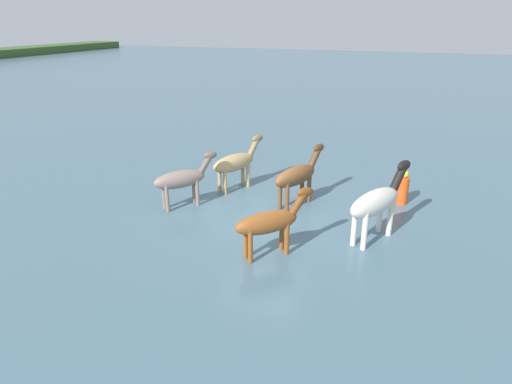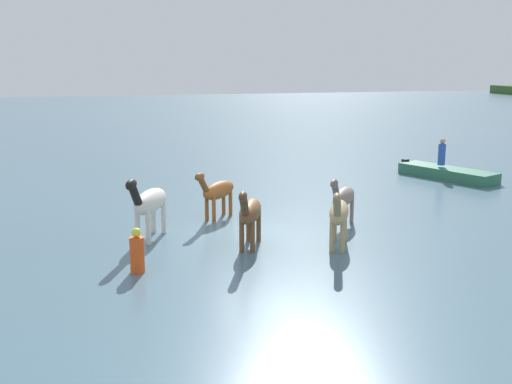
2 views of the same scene
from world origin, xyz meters
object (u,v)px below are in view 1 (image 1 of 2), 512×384
object	(u,v)px
horse_gray_outer	(269,222)
horse_dark_mare	(182,179)
horse_chestnut_trailing	(297,175)
horse_lead	(236,162)
buoy_channel_marker	(403,189)
horse_mid_herd	(377,202)

from	to	relation	value
horse_gray_outer	horse_dark_mare	distance (m)	4.13
horse_chestnut_trailing	horse_lead	bearing A→B (deg)	99.11
horse_gray_outer	horse_dark_mare	xyz separation A→B (m)	(2.01, 3.61, -0.00)
horse_dark_mare	buoy_channel_marker	world-z (taller)	horse_dark_mare
horse_lead	horse_dark_mare	size ratio (longest dim) A/B	1.16
horse_chestnut_trailing	horse_dark_mare	bearing A→B (deg)	136.37
horse_mid_herd	buoy_channel_marker	size ratio (longest dim) A/B	2.17
horse_lead	horse_gray_outer	world-z (taller)	horse_lead
horse_lead	horse_gray_outer	distance (m)	4.82
horse_dark_mare	buoy_channel_marker	size ratio (longest dim) A/B	1.67
horse_gray_outer	buoy_channel_marker	size ratio (longest dim) A/B	1.58
horse_chestnut_trailing	horse_dark_mare	world-z (taller)	horse_chestnut_trailing
horse_lead	horse_dark_mare	bearing A→B (deg)	-179.79
horse_chestnut_trailing	horse_mid_herd	bearing A→B (deg)	-96.62
horse_chestnut_trailing	horse_gray_outer	size ratio (longest dim) A/B	1.28
horse_mid_herd	horse_lead	bearing A→B (deg)	93.92
horse_mid_herd	horse_dark_mare	world-z (taller)	horse_mid_herd
horse_chestnut_trailing	buoy_channel_marker	xyz separation A→B (m)	(1.31, -3.22, -0.50)
horse_gray_outer	buoy_channel_marker	xyz separation A→B (m)	(4.72, -2.99, -0.43)
horse_mid_herd	horse_chestnut_trailing	size ratio (longest dim) A/B	1.08
horse_lead	horse_chestnut_trailing	world-z (taller)	horse_chestnut_trailing
horse_gray_outer	horse_chestnut_trailing	bearing A→B (deg)	48.24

